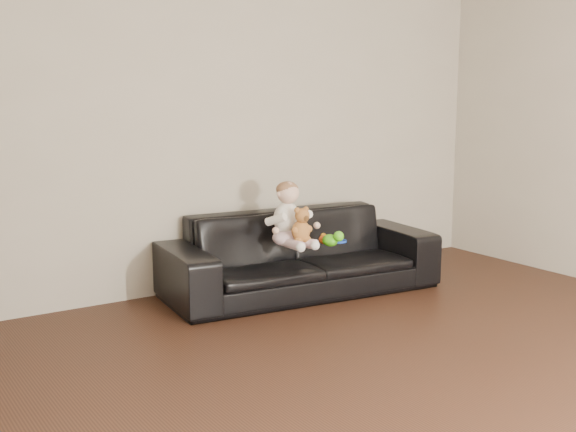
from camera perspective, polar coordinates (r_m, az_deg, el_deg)
floor at (r=3.64m, az=16.35°, el=-14.90°), size 5.50×5.50×0.00m
wall_back at (r=5.50m, az=-5.38°, el=7.78°), size 5.00×0.00×5.00m
sofa at (r=5.40m, az=0.95°, el=-2.96°), size 2.11×1.00×0.60m
baby at (r=5.16m, az=0.08°, el=-0.16°), size 0.33×0.40×0.47m
teddy_bear at (r=5.05m, az=1.07°, el=-0.76°), size 0.15×0.15×0.25m
toy_green at (r=5.20m, az=3.35°, el=-1.93°), size 0.11×0.13×0.09m
toy_rattle at (r=5.27m, az=2.82°, el=-1.86°), size 0.09×0.09×0.07m
toy_blue_disc at (r=5.35m, az=4.04°, el=-1.98°), size 0.15×0.15×0.02m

